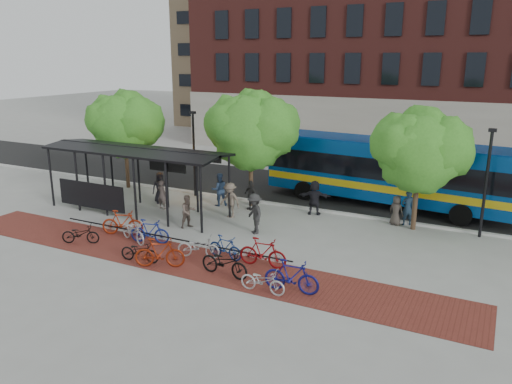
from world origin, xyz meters
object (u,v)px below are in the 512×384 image
at_px(bike_3, 150,231).
at_px(bike_8, 224,262).
at_px(bike_10, 263,281).
at_px(bike_7, 225,247).
at_px(pedestrian_2, 219,189).
at_px(bus_shelter, 134,157).
at_px(lamp_post_right, 486,180).
at_px(bike_0, 80,234).
at_px(bike_1, 123,223).
at_px(pedestrian_7, 407,208).
at_px(tree_b, 253,127).
at_px(pedestrian_4, 251,195).
at_px(tree_a, 126,122).
at_px(pedestrian_3, 230,200).
at_px(bus, 387,168).
at_px(bike_9, 263,253).
at_px(pedestrian_1, 162,194).
at_px(bike_5, 160,253).
at_px(bike_6, 198,247).
at_px(lamp_post_left, 194,151).
at_px(pedestrian_8, 188,212).
at_px(pedestrian_6, 396,210).
at_px(bike_11, 292,276).
at_px(bike_2, 133,231).
at_px(pedestrian_0, 160,188).
at_px(bike_4, 140,251).
at_px(pedestrian_9, 255,214).

xyz_separation_m(bike_3, bike_8, (4.82, -1.51, -0.01)).
relative_size(bike_3, bike_10, 1.06).
xyz_separation_m(bike_7, pedestrian_2, (-4.21, 6.54, 0.44)).
bearing_deg(bus_shelter, lamp_post_right, 13.39).
height_order(bike_0, bike_1, bike_1).
bearing_deg(pedestrian_2, pedestrian_7, 143.60).
relative_size(tree_b, bike_7, 3.87).
height_order(bike_1, pedestrian_4, pedestrian_4).
xyz_separation_m(tree_a, pedestrian_3, (8.95, -2.50, -3.29)).
height_order(bus, bike_8, bus).
height_order(bike_9, pedestrian_1, pedestrian_1).
xyz_separation_m(bike_5, bike_6, (0.83, 1.55, -0.13)).
height_order(tree_a, pedestrian_1, tree_a).
distance_m(bike_0, bike_6, 5.78).
bearing_deg(bike_1, bike_8, -124.88).
distance_m(lamp_post_left, bike_0, 9.42).
distance_m(bike_1, pedestrian_4, 7.31).
xyz_separation_m(bus_shelter, pedestrian_2, (3.53, 2.93, -2.06)).
bearing_deg(bike_6, pedestrian_4, -6.58).
distance_m(bus, pedestrian_8, 11.47).
height_order(bike_7, pedestrian_6, pedestrian_6).
relative_size(tree_a, pedestrian_2, 3.28).
xyz_separation_m(lamp_post_right, bike_11, (-5.69, -9.30, -2.13)).
bearing_deg(pedestrian_4, bike_6, -57.26).
relative_size(lamp_post_right, bike_9, 2.53).
bearing_deg(pedestrian_1, bike_2, 116.20).
bearing_deg(tree_a, pedestrian_7, 1.48).
bearing_deg(bus_shelter, tree_b, 36.21).
bearing_deg(bike_2, bike_0, 143.56).
bearing_deg(pedestrian_3, bike_9, -41.10).
height_order(pedestrian_6, pedestrian_7, pedestrian_7).
relative_size(bus_shelter, bike_6, 5.77).
relative_size(bike_1, bike_2, 1.03).
bearing_deg(pedestrian_1, tree_a, -27.31).
relative_size(bus, pedestrian_1, 8.51).
relative_size(bike_2, pedestrian_8, 1.19).
height_order(bike_7, bike_9, bike_9).
relative_size(lamp_post_left, bike_5, 2.51).
bearing_deg(pedestrian_3, pedestrian_1, -167.25).
relative_size(bike_3, pedestrian_4, 1.13).
relative_size(bus, bike_10, 7.98).
bearing_deg(pedestrian_2, pedestrian_0, -25.83).
xyz_separation_m(bike_4, bike_5, (1.09, -0.07, 0.16)).
xyz_separation_m(bike_11, pedestrian_9, (-4.01, 4.94, 0.36)).
relative_size(bike_6, pedestrian_3, 0.97).
height_order(bus, pedestrian_1, bus).
distance_m(bike_1, pedestrian_3, 5.67).
xyz_separation_m(bike_9, bike_11, (1.92, -1.57, 0.01)).
height_order(tree_b, lamp_post_right, tree_b).
bearing_deg(tree_a, bike_3, -44.52).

